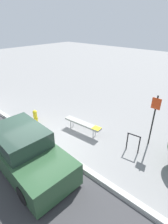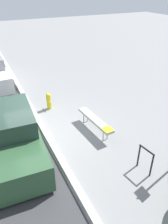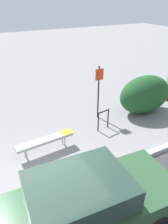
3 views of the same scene
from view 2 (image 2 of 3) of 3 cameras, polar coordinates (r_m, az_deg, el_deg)
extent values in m
plane|color=gray|center=(8.38, -10.08, -5.69)|extent=(60.00, 60.00, 0.00)
cube|color=#B7B7B2|center=(8.34, -10.12, -5.33)|extent=(60.00, 0.20, 0.13)
cylinder|color=#99999E|center=(8.80, -0.07, -1.53)|extent=(0.04, 0.04, 0.43)
cylinder|color=#99999E|center=(7.84, 5.04, -6.17)|extent=(0.04, 0.04, 0.43)
cylinder|color=#99999E|center=(8.88, 0.96, -1.21)|extent=(0.04, 0.04, 0.43)
cylinder|color=#99999E|center=(7.93, 6.14, -5.75)|extent=(0.04, 0.04, 0.43)
cube|color=#999993|center=(8.20, 2.91, -2.03)|extent=(1.99, 0.48, 0.09)
cube|color=yellow|center=(7.63, 6.21, -4.53)|extent=(0.38, 0.35, 0.01)
cylinder|color=black|center=(6.93, 14.09, -11.01)|extent=(0.05, 0.05, 0.80)
cylinder|color=black|center=(6.71, 17.24, -13.22)|extent=(0.05, 0.05, 0.80)
cylinder|color=black|center=(6.56, 16.12, -9.52)|extent=(0.55, 0.13, 0.05)
cylinder|color=gold|center=(9.87, -9.15, 2.45)|extent=(0.20, 0.20, 0.60)
sphere|color=gold|center=(9.71, -9.32, 4.30)|extent=(0.22, 0.22, 0.22)
cylinder|color=gold|center=(9.96, -9.43, 3.09)|extent=(0.08, 0.07, 0.07)
cylinder|color=gold|center=(9.72, -8.92, 2.41)|extent=(0.08, 0.07, 0.07)
cylinder|color=black|center=(6.66, -9.97, -13.65)|extent=(0.61, 0.22, 0.60)
cylinder|color=black|center=(8.78, -14.15, -1.98)|extent=(0.61, 0.22, 0.60)
cube|color=#2D5133|center=(7.50, -18.45, -6.83)|extent=(4.44, 1.99, 0.84)
cube|color=#253930|center=(7.27, -19.49, -1.67)|extent=(2.18, 1.67, 0.59)
cylinder|color=black|center=(12.15, -18.74, 6.76)|extent=(0.60, 0.20, 0.60)
cylinder|color=black|center=(14.67, -20.85, 10.41)|extent=(0.60, 0.20, 0.60)
camera|label=1|loc=(2.22, -83.51, 1.72)|focal=28.00mm
camera|label=3|loc=(8.01, -47.84, 20.56)|focal=35.00mm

